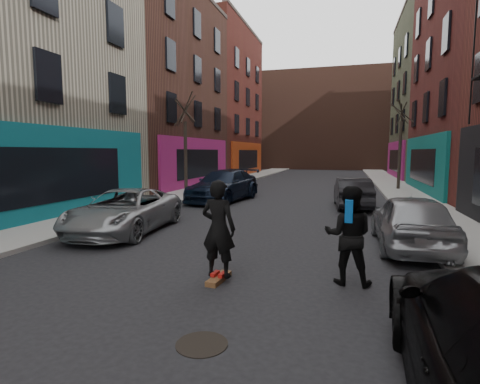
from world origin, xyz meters
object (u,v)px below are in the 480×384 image
Objects in this scene: parked_left_end at (224,185)px; parked_right_end at (352,193)px; parked_left_far at (125,211)px; parked_right_far at (411,221)px; tree_left_far at (185,137)px; manhole at (202,344)px; skateboard at (219,279)px; skateboarder at (218,229)px; tree_right_far at (401,136)px; pedestrian at (348,235)px.

parked_left_end is 6.44m from parked_right_end.
parked_right_far reaches higher than parked_left_far.
tree_left_far reaches higher than manhole.
parked_left_far reaches higher than skateboard.
tree_right_far is at bearing -100.89° from skateboarder.
parked_right_far is 2.27× the size of pedestrian.
parked_left_far is 1.13× the size of parked_right_far.
skateboard is (-5.65, -19.51, -3.48)m from tree_right_far.
tree_left_far is 1.33× the size of parked_left_far.
parked_right_end is (-3.00, -8.63, -2.85)m from tree_right_far.
skateboard reaches higher than manhole.
parked_right_end is 5.18× the size of skateboard.
parked_right_far reaches higher than manhole.
tree_right_far is at bearing 77.00° from manhole.
skateboard is at bearing -63.44° from tree_left_far.
parked_right_far is at bearing 96.14° from parked_right_end.
tree_left_far is at bearing -20.62° from parked_right_end.
pedestrian reaches higher than parked_left_far.
tree_left_far is 1.57× the size of parked_right_end.
parked_left_end reaches higher than skateboard.
parked_right_far is 5.57m from skateboard.
skateboarder is at bearing 103.92° from manhole.
parked_left_end is 7.88× the size of manhole.
parked_left_far is at bearing 130.16° from manhole.
parked_left_end is at bearing -45.91° from parked_right_far.
skateboard is 0.42× the size of pedestrian.
tree_right_far reaches higher than skateboarder.
tree_left_far is at bearing -43.00° from parked_right_far.
manhole is (-3.46, -6.15, -0.73)m from parked_right_far.
tree_right_far reaches higher than parked_left_far.
parked_left_end is 1.33× the size of parked_right_end.
tree_left_far reaches higher than parked_left_far.
parked_left_end is 12.15m from skateboarder.
parked_left_end is at bearing -33.07° from tree_left_far.
manhole is (-2.06, -13.27, -0.68)m from parked_right_end.
tree_right_far reaches higher than parked_right_far.
parked_right_end reaches higher than parked_left_far.
tree_right_far is at bearing -96.76° from parked_right_far.
parked_left_end is at bearing -139.77° from tree_right_far.
parked_right_far is at bearing -114.71° from pedestrian.
skateboard is at bearing 14.85° from pedestrian.
tree_right_far is 1.64× the size of parked_right_end.
skateboarder reaches higher than parked_right_far.
parked_right_far is 5.41× the size of skateboard.
parked_left_far is 8.10m from parked_left_end.
manhole is (-1.86, -2.95, -0.95)m from pedestrian.
pedestrian reaches higher than parked_right_end.
tree_left_far is 10.65m from parked_left_far.
manhole is at bearing 109.17° from skateboarder.
pedestrian reaches higher than parked_right_far.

